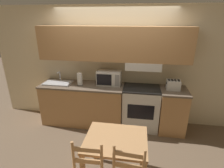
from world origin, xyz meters
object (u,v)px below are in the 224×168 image
object	(u,v)px
microwave	(109,78)
dining_table	(116,146)
toaster	(173,85)
paper_towel_roll	(80,79)
stove_range	(140,108)
sink_basin	(58,83)

from	to	relation	value
microwave	dining_table	distance (m)	1.65
toaster	paper_towel_roll	world-z (taller)	paper_towel_roll
dining_table	toaster	bearing A→B (deg)	56.45
microwave	toaster	xyz separation A→B (m)	(1.32, -0.08, -0.05)
toaster	paper_towel_roll	bearing A→B (deg)	-178.63
toaster	dining_table	xyz separation A→B (m)	(-0.96, -1.45, -0.43)
stove_range	dining_table	distance (m)	1.48
stove_range	sink_basin	bearing A→B (deg)	-179.49
stove_range	dining_table	world-z (taller)	stove_range
stove_range	paper_towel_roll	bearing A→B (deg)	-178.54
paper_towel_roll	dining_table	world-z (taller)	paper_towel_roll
sink_basin	paper_towel_roll	size ratio (longest dim) A/B	2.28
microwave	sink_basin	bearing A→B (deg)	-174.26
microwave	sink_basin	world-z (taller)	microwave
sink_basin	toaster	bearing A→B (deg)	0.68
stove_range	toaster	distance (m)	0.84
toaster	dining_table	bearing A→B (deg)	-123.55
stove_range	paper_towel_roll	world-z (taller)	paper_towel_roll
microwave	paper_towel_roll	bearing A→B (deg)	-167.96
stove_range	microwave	world-z (taller)	microwave
sink_basin	paper_towel_roll	world-z (taller)	paper_towel_roll
stove_range	paper_towel_roll	xyz separation A→B (m)	(-1.32, -0.03, 0.59)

